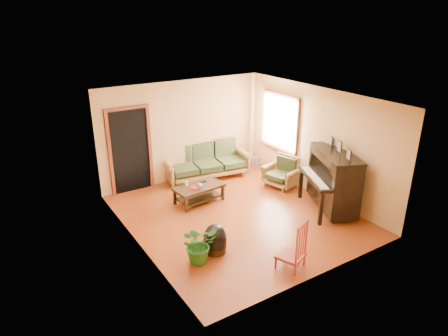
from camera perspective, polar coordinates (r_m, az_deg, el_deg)
floor at (r=8.85m, az=1.88°, el=-6.75°), size 5.00×5.00×0.00m
doorway at (r=9.90m, az=-13.23°, el=2.33°), size 1.08×0.16×2.05m
window at (r=10.51m, az=8.04°, el=6.56°), size 0.12×1.36×1.46m
sofa at (r=10.58m, az=-2.48°, el=1.02°), size 2.33×1.23×0.95m
coffee_table at (r=9.35m, az=-3.61°, el=-3.71°), size 1.20×0.73×0.42m
armchair at (r=10.17m, az=8.09°, el=-0.59°), size 0.92×0.95×0.78m
piano at (r=9.15m, az=15.35°, el=-1.85°), size 1.46×1.78×1.36m
footstool at (r=7.53m, az=-1.29°, el=-10.49°), size 0.54×0.54×0.41m
red_chair at (r=7.09m, az=9.61°, el=-10.66°), size 0.58×0.60×0.92m
leaning_frame at (r=11.45m, az=2.41°, el=1.80°), size 0.48×0.26×0.63m
ceramic_crock at (r=11.58m, az=4.44°, el=0.99°), size 0.25×0.25×0.25m
potted_plant at (r=7.20m, az=-3.61°, el=-10.78°), size 0.65×0.56×0.72m
book at (r=9.10m, az=-4.61°, el=-2.98°), size 0.21×0.25×0.02m
candle at (r=9.28m, az=-5.38°, el=-2.19°), size 0.08×0.08×0.11m
glass_jar at (r=9.22m, az=-3.39°, el=-2.45°), size 0.12×0.12×0.06m
remote at (r=9.46m, az=-2.98°, el=-1.95°), size 0.16×0.05×0.02m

